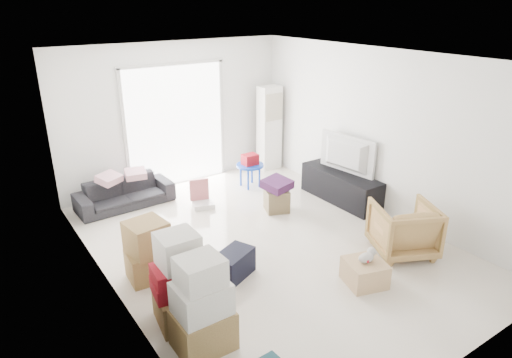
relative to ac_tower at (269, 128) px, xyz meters
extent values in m
cube|color=white|center=(-1.95, -2.65, -0.99)|extent=(4.50, 6.00, 0.24)
cube|color=white|center=(-1.95, -2.65, 1.95)|extent=(4.50, 6.00, 0.24)
cube|color=white|center=(-1.95, 0.47, 0.48)|extent=(4.50, 0.24, 2.70)
cube|color=white|center=(-1.95, -5.77, 0.48)|extent=(4.50, 0.24, 2.70)
cube|color=white|center=(-4.32, -2.65, 0.48)|extent=(0.24, 6.00, 2.70)
cube|color=white|center=(0.42, -2.65, 0.48)|extent=(0.24, 6.00, 2.70)
cube|color=white|center=(-1.95, 0.33, 0.27)|extent=(2.00, 0.01, 2.30)
cube|color=silver|center=(-2.95, 0.32, 0.27)|extent=(0.06, 0.04, 2.30)
cube|color=silver|center=(-0.95, 0.32, 0.27)|extent=(0.06, 0.04, 2.30)
cube|color=silver|center=(-1.95, 0.32, 1.42)|extent=(2.10, 0.04, 0.06)
cube|color=white|center=(0.00, 0.00, 0.00)|extent=(0.45, 0.30, 1.75)
cube|color=black|center=(0.05, -2.12, -0.61)|extent=(0.48, 1.61, 0.54)
imported|color=black|center=(0.05, -2.12, -0.26)|extent=(0.79, 1.21, 0.15)
imported|color=#25252A|center=(-3.22, -0.15, -0.55)|extent=(1.67, 0.54, 0.64)
cube|color=#CA94A6|center=(-3.46, -0.16, -0.17)|extent=(0.44, 0.42, 0.11)
cube|color=#CA94A6|center=(-3.00, -0.19, -0.17)|extent=(0.39, 0.34, 0.12)
imported|color=tan|center=(-0.50, -3.92, -0.46)|extent=(1.05, 1.03, 0.83)
cube|color=olive|center=(-3.75, -4.02, -0.66)|extent=(0.58, 0.49, 0.44)
cube|color=white|center=(-3.75, -4.02, -0.27)|extent=(0.53, 0.44, 0.34)
cube|color=white|center=(-3.75, -4.02, 0.04)|extent=(0.44, 0.39, 0.29)
cube|color=olive|center=(-3.75, -3.51, -0.68)|extent=(0.62, 0.62, 0.39)
cube|color=maroon|center=(-3.75, -3.51, -0.39)|extent=(0.64, 0.48, 0.18)
cube|color=maroon|center=(-3.75, -3.51, -0.23)|extent=(0.61, 0.44, 0.16)
cube|color=white|center=(-3.75, -3.51, 0.04)|extent=(0.42, 0.40, 0.37)
cube|color=olive|center=(-3.72, -2.49, -0.68)|extent=(0.56, 0.48, 0.39)
cube|color=olive|center=(-3.72, -2.49, -0.28)|extent=(0.51, 0.51, 0.41)
cube|color=olive|center=(-3.41, -2.57, -0.70)|extent=(0.54, 0.54, 0.35)
cube|color=black|center=(-2.80, -3.08, -0.70)|extent=(0.64, 0.53, 0.36)
cube|color=olive|center=(-1.14, -1.80, -0.69)|extent=(0.49, 0.49, 0.38)
cube|color=#482051|center=(-1.14, -1.80, -0.43)|extent=(0.49, 0.49, 0.14)
cylinder|color=#113EC1|center=(-0.92, -0.65, -0.44)|extent=(0.53, 0.53, 0.04)
cylinder|color=#113EC1|center=(-0.79, -0.52, -0.67)|extent=(0.04, 0.04, 0.41)
cylinder|color=#113EC1|center=(-1.05, -0.52, -0.67)|extent=(0.04, 0.04, 0.41)
cylinder|color=#113EC1|center=(-1.05, -0.78, -0.67)|extent=(0.04, 0.04, 0.41)
cylinder|color=#113EC1|center=(-0.79, -0.78, -0.67)|extent=(0.04, 0.04, 0.41)
cube|color=maroon|center=(-0.92, -0.65, -0.32)|extent=(0.28, 0.22, 0.20)
cube|color=silver|center=(-2.12, -0.97, -0.83)|extent=(0.43, 0.40, 0.09)
cube|color=#BF5E66|center=(-2.12, -0.84, -0.59)|extent=(0.33, 0.14, 0.39)
cube|color=tan|center=(-1.51, -4.16, -0.72)|extent=(0.59, 0.59, 0.31)
ellipsoid|color=#B2ADA8|center=(-1.51, -4.16, -0.50)|extent=(0.22, 0.15, 0.12)
cube|color=red|center=(-1.51, -4.16, -0.50)|extent=(0.18, 0.16, 0.03)
sphere|color=#B2ADA8|center=(-1.38, -4.13, -0.47)|extent=(0.12, 0.12, 0.12)
camera|label=1|loc=(-5.45, -7.46, 2.53)|focal=32.00mm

